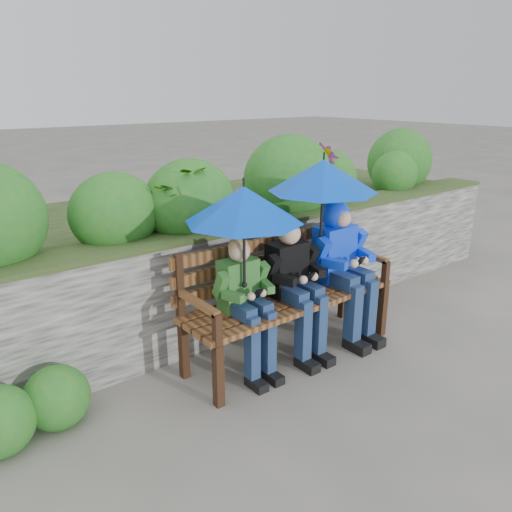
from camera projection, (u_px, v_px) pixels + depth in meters
ground at (264, 371)px, 4.02m from camera, size 60.00×60.00×0.00m
garden_backdrop at (158, 250)px, 4.97m from camera, size 8.06×2.88×1.81m
park_bench at (285, 288)px, 4.17m from camera, size 1.92×0.56×1.02m
boy_left at (246, 298)px, 3.81m from camera, size 0.45×0.52×1.11m
boy_middle at (295, 281)px, 4.09m from camera, size 0.49×0.57×1.17m
boy_right at (342, 258)px, 4.39m from camera, size 0.55×0.67×1.25m
umbrella_left at (244, 205)px, 3.54m from camera, size 0.87×0.87×0.83m
umbrella_right at (323, 176)px, 4.08m from camera, size 0.91×0.91×0.91m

